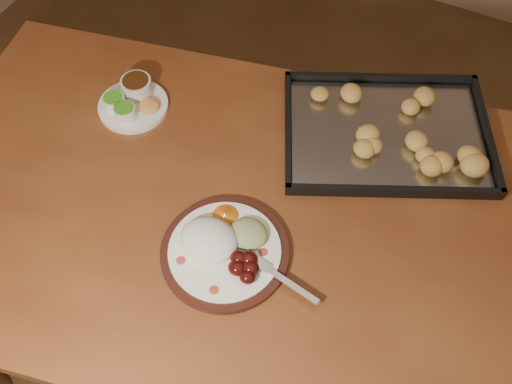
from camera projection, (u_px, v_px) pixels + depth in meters
The scene contains 5 objects.
ground at pixel (294, 382), 1.79m from camera, with size 4.00×4.00×0.00m, color brown.
dining_table at pixel (240, 231), 1.34m from camera, with size 1.65×1.19×0.75m.
dinner_plate at pixel (224, 247), 1.18m from camera, with size 0.36×0.27×0.06m.
condiment_saucer at pixel (132, 100), 1.41m from camera, with size 0.17×0.17×0.06m.
baking_tray at pixel (386, 131), 1.36m from camera, with size 0.59×0.53×0.05m.
Camera 1 is at (0.11, -0.49, 1.82)m, focal length 40.00 mm.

